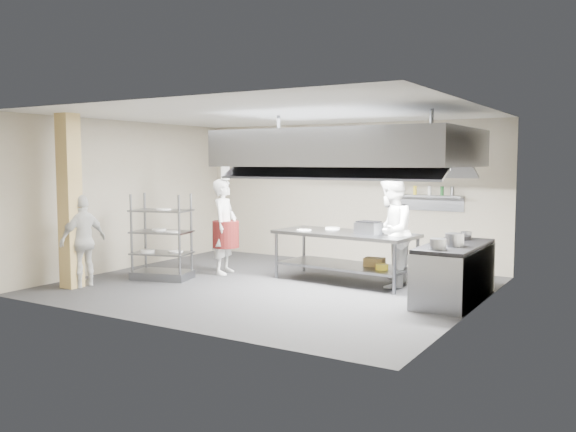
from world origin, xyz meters
The scene contains 23 objects.
floor centered at (0.00, 0.00, 0.00)m, with size 7.00×7.00×0.00m, color #28282A.
ceiling centered at (0.00, 0.00, 3.00)m, with size 7.00×7.00×0.00m, color silver.
wall_back centered at (0.00, 3.00, 1.50)m, with size 7.00×7.00×0.00m, color tan.
wall_left centered at (-3.50, 0.00, 1.50)m, with size 6.00×6.00×0.00m, color tan.
wall_right centered at (3.50, 0.00, 1.50)m, with size 6.00×6.00×0.00m, color tan.
column centered at (-2.90, -1.90, 1.50)m, with size 0.30×0.30×3.00m, color tan.
exhaust_hood centered at (1.30, 0.40, 2.40)m, with size 4.00×2.50×0.60m, color slate.
hood_strip_a centered at (0.40, 0.40, 2.08)m, with size 1.60×0.12×0.04m, color white.
hood_strip_b centered at (2.20, 0.40, 2.08)m, with size 1.60×0.12×0.04m, color white.
wall_shelf centered at (1.80, 2.84, 1.50)m, with size 1.50×0.28×0.04m, color slate.
island centered at (0.94, 1.00, 0.46)m, with size 2.58×1.08×0.91m, color gray, non-canonical shape.
island_worktop centered at (0.94, 1.00, 0.88)m, with size 2.58×1.08×0.06m, color slate.
island_undershelf centered at (0.94, 1.00, 0.30)m, with size 2.38×0.97×0.04m, color slate.
pass_rack centered at (-2.09, -0.51, 0.79)m, with size 1.06×0.62×1.59m, color slate, non-canonical shape.
cooking_range centered at (3.08, 0.50, 0.42)m, with size 0.80×2.00×0.84m, color gray.
range_top centered at (3.08, 0.50, 0.87)m, with size 0.78×1.96×0.06m, color black.
chef_head centered at (-1.40, 0.51, 0.92)m, with size 0.67×0.44×1.84m, color white.
chef_line centered at (1.82, 1.01, 0.96)m, with size 0.94×0.73×1.93m, color silver.
chef_plating centered at (-2.79, -1.74, 0.81)m, with size 0.95×0.40×1.62m, color silver.
griddle centered at (1.42, 0.95, 1.01)m, with size 0.42×0.32×0.20m, color slate.
wicker_basket centered at (1.49, 1.08, 0.40)m, with size 0.35×0.24×0.15m, color brown.
stockpot centered at (3.14, 0.26, 1.00)m, with size 0.28×0.28×0.20m, color gray.
plate_stack centered at (-2.09, -0.51, 0.51)m, with size 0.28×0.28×0.05m, color white.
Camera 1 is at (5.71, -8.91, 2.19)m, focal length 38.00 mm.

